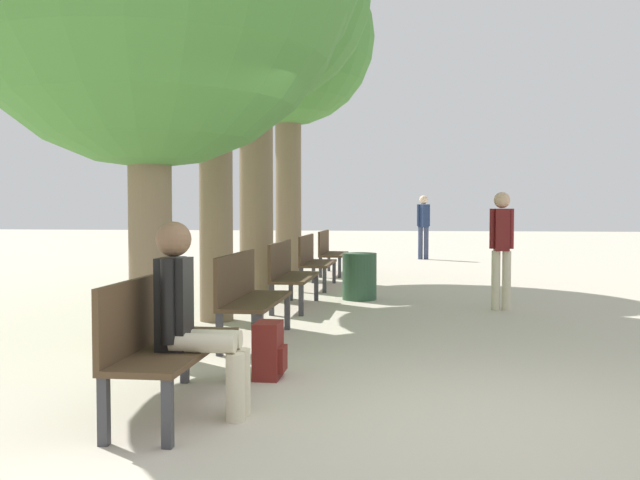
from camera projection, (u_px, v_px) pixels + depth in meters
The scene contains 12 objects.
ground_plane at pixel (447, 422), 4.60m from camera, with size 80.00×80.00×0.00m, color beige.
bench_row_0 at pixel (163, 334), 4.87m from camera, with size 0.48×1.60×0.92m.
bench_row_1 at pixel (247, 291), 7.41m from camera, with size 0.48×1.60×0.92m.
bench_row_2 at pixel (289, 270), 9.94m from camera, with size 0.48×1.60×0.92m.
bench_row_3 at pixel (313, 258), 12.48m from camera, with size 0.48×1.60×0.92m.
bench_row_4 at pixel (329, 250), 15.01m from camera, with size 0.48×1.60×0.92m.
tree_row_3 at pixel (288, 42), 13.85m from camera, with size 3.37×3.37×6.38m.
person_seated at pixel (191, 314), 4.71m from camera, with size 0.61×0.35×1.30m.
backpack at pixel (269, 351), 5.81m from camera, with size 0.24×0.32×0.46m.
pedestrian_near at pixel (502, 243), 9.68m from camera, with size 0.33×0.23×1.61m.
pedestrian_mid at pixel (423, 223), 19.44m from camera, with size 0.35×0.31×1.75m.
trash_bin at pixel (359, 276), 10.83m from camera, with size 0.52×0.52×0.71m.
Camera 1 is at (-0.25, -4.62, 1.38)m, focal length 40.00 mm.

